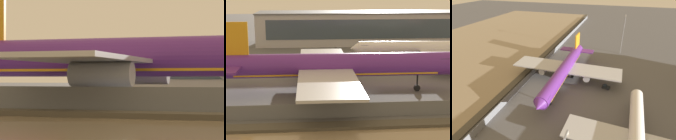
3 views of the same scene
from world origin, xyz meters
TOP-DOWN VIEW (x-y plane):
  - ground_plane at (0.00, 0.00)m, footprint 500.00×500.00m
  - shoreline_seawall at (0.00, -20.50)m, footprint 320.00×3.00m
  - perimeter_fence at (0.00, -16.00)m, footprint 280.00×0.10m
  - cargo_jet_purple at (-6.18, -0.48)m, footprint 55.16×47.33m
  - baggage_tug at (-4.40, 17.50)m, footprint 2.34×3.50m

SIDE VIEW (x-z plane):
  - ground_plane at x=0.00m, z-range 0.00..0.00m
  - shoreline_seawall at x=0.00m, z-range 0.00..0.50m
  - baggage_tug at x=-4.40m, z-range -0.09..1.71m
  - perimeter_fence at x=0.00m, z-range 0.00..2.56m
  - cargo_jet_purple at x=-6.18m, z-range -1.80..13.40m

